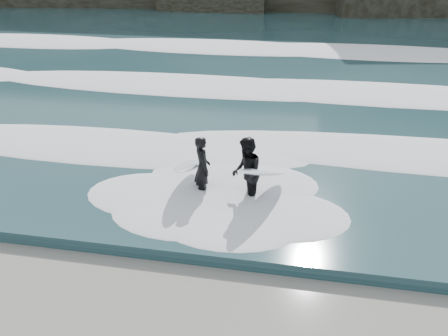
{
  "coord_description": "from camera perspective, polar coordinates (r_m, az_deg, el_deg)",
  "views": [
    {
      "loc": [
        2.35,
        -5.63,
        6.45
      ],
      "look_at": [
        0.08,
        5.96,
        1.0
      ],
      "focal_mm": 40.0,
      "sensor_mm": 36.0,
      "label": 1
    }
  ],
  "objects": [
    {
      "name": "sea",
      "position": [
        35.27,
        7.33,
        14.31
      ],
      "size": [
        90.0,
        52.0,
        0.3
      ],
      "primitive_type": "cube",
      "color": "#204046",
      "rests_on": "ground"
    },
    {
      "name": "foam_far",
      "position": [
        31.3,
        6.78,
        13.58
      ],
      "size": [
        60.0,
        4.8,
        0.3
      ],
      "primitive_type": "ellipsoid",
      "color": "white",
      "rests_on": "sea"
    },
    {
      "name": "surfer_right",
      "position": [
        12.83,
        2.8,
        -0.57
      ],
      "size": [
        1.56,
        2.3,
        1.91
      ],
      "color": "black",
      "rests_on": "ground"
    },
    {
      "name": "foam_near",
      "position": [
        16.0,
        1.83,
        2.56
      ],
      "size": [
        60.0,
        3.2,
        0.2
      ],
      "primitive_type": "ellipsoid",
      "color": "white",
      "rests_on": "sea"
    },
    {
      "name": "foam_mid",
      "position": [
        22.58,
        4.78,
        9.21
      ],
      "size": [
        60.0,
        4.0,
        0.24
      ],
      "primitive_type": "ellipsoid",
      "color": "white",
      "rests_on": "sea"
    },
    {
      "name": "surfer_left",
      "position": [
        13.28,
        -2.86,
        0.06
      ],
      "size": [
        1.09,
        2.18,
        1.79
      ],
      "color": "black",
      "rests_on": "ground"
    }
  ]
}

